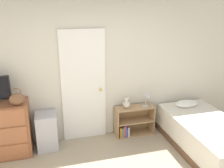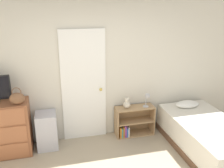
# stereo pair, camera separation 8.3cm
# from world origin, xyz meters

# --- Properties ---
(wall_back) EXTENTS (10.00, 0.06, 2.55)m
(wall_back) POSITION_xyz_m (0.00, 2.04, 1.27)
(wall_back) COLOR beige
(wall_back) RESTS_ON ground_plane
(door_closed) EXTENTS (0.80, 0.09, 2.04)m
(door_closed) POSITION_xyz_m (-0.18, 1.99, 1.02)
(door_closed) COLOR white
(door_closed) RESTS_ON ground_plane
(handbag) EXTENTS (0.24, 0.13, 0.28)m
(handbag) POSITION_xyz_m (-1.28, 1.63, 1.03)
(handbag) COLOR brown
(handbag) RESTS_ON dresser
(storage_bin) EXTENTS (0.35, 0.38, 0.65)m
(storage_bin) POSITION_xyz_m (-0.88, 1.80, 0.32)
(storage_bin) COLOR #ADADB7
(storage_bin) RESTS_ON ground_plane
(bookshelf) EXTENTS (0.74, 0.29, 0.57)m
(bookshelf) POSITION_xyz_m (0.71, 1.86, 0.25)
(bookshelf) COLOR tan
(bookshelf) RESTS_ON ground_plane
(teddy_bear) EXTENTS (0.14, 0.14, 0.21)m
(teddy_bear) POSITION_xyz_m (0.59, 1.85, 0.66)
(teddy_bear) COLOR beige
(teddy_bear) RESTS_ON bookshelf
(desk_lamp) EXTENTS (0.12, 0.12, 0.27)m
(desk_lamp) POSITION_xyz_m (0.98, 1.81, 0.77)
(desk_lamp) COLOR #B2B2B7
(desk_lamp) RESTS_ON bookshelf
(bed) EXTENTS (1.03, 1.95, 0.64)m
(bed) POSITION_xyz_m (1.79, 1.03, 0.27)
(bed) COLOR brown
(bed) RESTS_ON ground_plane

